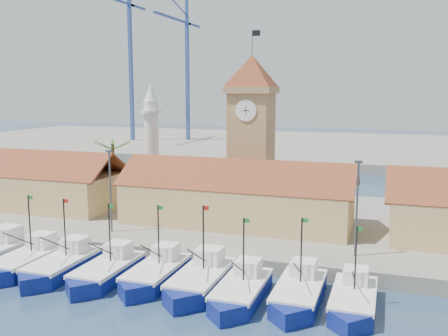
% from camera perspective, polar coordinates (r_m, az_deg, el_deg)
% --- Properties ---
extents(ground, '(400.00, 400.00, 0.00)m').
position_cam_1_polar(ground, '(41.82, -6.83, -14.93)').
color(ground, '#1D374D').
rests_on(ground, ground).
extents(quay, '(140.00, 32.00, 1.50)m').
position_cam_1_polar(quay, '(62.91, 2.59, -6.00)').
color(quay, gray).
rests_on(quay, ground).
extents(terminal, '(240.00, 80.00, 2.00)m').
position_cam_1_polar(terminal, '(146.33, 11.90, 2.36)').
color(terminal, gray).
rests_on(terminal, ground).
extents(boat_2, '(3.61, 9.88, 7.48)m').
position_cam_1_polar(boat_2, '(51.46, -21.75, -9.99)').
color(boat_2, navy).
rests_on(boat_2, ground).
extents(boat_3, '(3.58, 9.80, 7.42)m').
position_cam_1_polar(boat_3, '(49.09, -18.18, -10.71)').
color(boat_3, navy).
rests_on(boat_3, ground).
extents(boat_4, '(3.51, 9.63, 7.28)m').
position_cam_1_polar(boat_4, '(46.63, -13.37, -11.56)').
color(boat_4, navy).
rests_on(boat_4, ground).
extents(boat_5, '(3.49, 9.57, 7.24)m').
position_cam_1_polar(boat_5, '(45.30, -7.91, -12.02)').
color(boat_5, navy).
rests_on(boat_5, ground).
extents(boat_6, '(3.68, 10.07, 7.62)m').
position_cam_1_polar(boat_6, '(43.38, -2.79, -12.85)').
color(boat_6, navy).
rests_on(boat_6, ground).
extents(boat_7, '(3.42, 9.37, 7.09)m').
position_cam_1_polar(boat_7, '(41.29, 1.88, -14.08)').
color(boat_7, navy).
rests_on(boat_7, ground).
extents(boat_8, '(3.48, 9.54, 7.22)m').
position_cam_1_polar(boat_8, '(41.31, 8.50, -14.15)').
color(boat_8, navy).
rests_on(boat_8, ground).
extents(boat_9, '(3.32, 9.10, 6.88)m').
position_cam_1_polar(boat_9, '(40.87, 14.55, -14.65)').
color(boat_9, navy).
rests_on(boat_9, ground).
extents(hall_left, '(31.20, 10.13, 7.61)m').
position_cam_1_polar(hall_left, '(74.17, -22.85, -1.87)').
color(hall_left, tan).
rests_on(hall_left, quay).
extents(hall_center, '(27.04, 10.13, 7.61)m').
position_cam_1_polar(hall_center, '(58.41, 1.53, -3.88)').
color(hall_center, tan).
rests_on(hall_center, quay).
extents(clock_tower, '(5.80, 5.80, 22.70)m').
position_cam_1_polar(clock_tower, '(62.95, 3.16, 4.36)').
color(clock_tower, '#A58755').
rests_on(clock_tower, quay).
extents(minaret, '(3.00, 3.00, 16.30)m').
position_cam_1_polar(minaret, '(70.42, -8.28, 2.92)').
color(minaret, silver).
rests_on(minaret, quay).
extents(palm_tree, '(5.60, 5.03, 8.39)m').
position_cam_1_polar(palm_tree, '(71.52, -12.52, 0.08)').
color(palm_tree, brown).
rests_on(palm_tree, quay).
extents(lamp_posts, '(80.70, 0.25, 9.03)m').
position_cam_1_polar(lamp_posts, '(50.30, -0.59, -3.04)').
color(lamp_posts, '#3F3F44').
rests_on(lamp_posts, quay).
extents(crane_blue_far, '(1.00, 34.24, 48.40)m').
position_cam_1_polar(crane_blue_far, '(155.20, -10.92, 13.08)').
color(crane_blue_far, '#2D498C').
rests_on(crane_blue_far, terminal).
extents(crane_blue_near, '(1.00, 31.91, 43.12)m').
position_cam_1_polar(crane_blue_near, '(153.55, -4.41, 12.10)').
color(crane_blue_near, '#2D498C').
rests_on(crane_blue_near, terminal).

